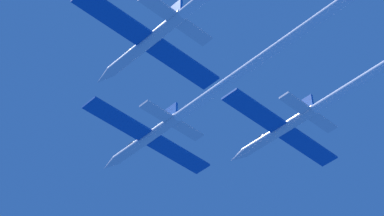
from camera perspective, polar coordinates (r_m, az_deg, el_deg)
jet_lead at (r=85.29m, az=3.32°, el=2.40°), size 18.68×56.13×3.09m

